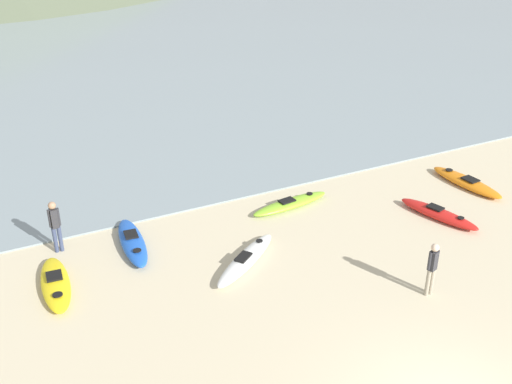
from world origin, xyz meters
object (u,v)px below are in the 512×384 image
(kayak_on_sand_3, at_px, (290,204))
(person_near_foreground, at_px, (432,266))
(kayak_on_sand_2, at_px, (466,182))
(kayak_on_sand_4, at_px, (56,284))
(kayak_on_sand_5, at_px, (132,242))
(kayak_on_sand_1, at_px, (246,259))
(kayak_on_sand_0, at_px, (438,214))
(person_near_waterline, at_px, (55,224))

(kayak_on_sand_3, distance_m, person_near_foreground, 6.02)
(kayak_on_sand_2, relative_size, kayak_on_sand_3, 1.02)
(person_near_foreground, bearing_deg, kayak_on_sand_4, 151.95)
(kayak_on_sand_5, height_order, person_near_foreground, person_near_foreground)
(kayak_on_sand_1, relative_size, person_near_foreground, 1.82)
(kayak_on_sand_0, xyz_separation_m, kayak_on_sand_5, (-9.45, 2.76, 0.01))
(kayak_on_sand_0, bearing_deg, kayak_on_sand_3, 144.27)
(kayak_on_sand_5, xyz_separation_m, person_near_waterline, (-2.02, 0.76, 0.77))
(kayak_on_sand_0, relative_size, kayak_on_sand_4, 1.04)
(person_near_waterline, bearing_deg, kayak_on_sand_1, -33.74)
(kayak_on_sand_1, distance_m, kayak_on_sand_3, 3.76)
(kayak_on_sand_2, bearing_deg, kayak_on_sand_3, 167.59)
(kayak_on_sand_1, relative_size, person_near_waterline, 1.72)
(kayak_on_sand_5, bearing_deg, kayak_on_sand_2, -6.40)
(kayak_on_sand_2, bearing_deg, kayak_on_sand_0, -151.38)
(kayak_on_sand_0, bearing_deg, kayak_on_sand_5, 163.75)
(kayak_on_sand_4, distance_m, kayak_on_sand_5, 2.70)
(kayak_on_sand_5, bearing_deg, kayak_on_sand_4, -155.12)
(kayak_on_sand_5, bearing_deg, kayak_on_sand_0, -16.25)
(person_near_foreground, bearing_deg, kayak_on_sand_3, 98.23)
(kayak_on_sand_0, relative_size, person_near_foreground, 1.86)
(kayak_on_sand_1, distance_m, person_near_foreground, 5.13)
(kayak_on_sand_5, relative_size, person_near_foreground, 1.89)
(kayak_on_sand_1, distance_m, kayak_on_sand_4, 5.24)
(kayak_on_sand_0, xyz_separation_m, kayak_on_sand_1, (-6.81, 0.40, -0.01))
(kayak_on_sand_2, height_order, kayak_on_sand_4, same)
(kayak_on_sand_4, distance_m, person_near_foreground, 10.01)
(kayak_on_sand_0, height_order, kayak_on_sand_2, kayak_on_sand_0)
(kayak_on_sand_0, distance_m, kayak_on_sand_1, 6.82)
(kayak_on_sand_2, height_order, person_near_foreground, person_near_foreground)
(person_near_foreground, bearing_deg, kayak_on_sand_0, 44.78)
(kayak_on_sand_0, xyz_separation_m, kayak_on_sand_3, (-3.95, 2.84, -0.03))
(kayak_on_sand_0, xyz_separation_m, kayak_on_sand_2, (2.58, 1.41, -0.01))
(kayak_on_sand_1, bearing_deg, person_near_waterline, 146.26)
(kayak_on_sand_2, xyz_separation_m, kayak_on_sand_4, (-14.48, 0.21, -0.00))
(kayak_on_sand_4, bearing_deg, kayak_on_sand_1, -13.49)
(kayak_on_sand_2, xyz_separation_m, person_near_waterline, (-14.05, 2.11, 0.79))
(kayak_on_sand_2, bearing_deg, kayak_on_sand_1, -173.86)
(person_near_waterline, bearing_deg, kayak_on_sand_5, -20.55)
(kayak_on_sand_1, xyz_separation_m, kayak_on_sand_4, (-5.10, 1.22, -0.00))
(kayak_on_sand_0, relative_size, kayak_on_sand_1, 1.02)
(kayak_on_sand_1, xyz_separation_m, person_near_foreground, (3.71, -3.47, 0.74))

